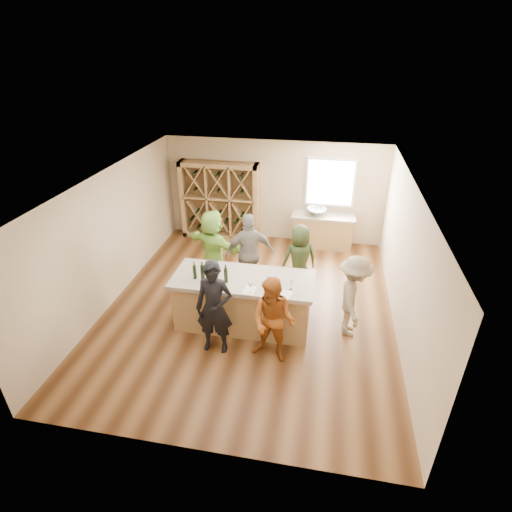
% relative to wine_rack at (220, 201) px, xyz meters
% --- Properties ---
extents(floor, '(6.00, 7.00, 0.10)m').
position_rel_wine_rack_xyz_m(floor, '(1.50, -3.27, -1.15)').
color(floor, brown).
rests_on(floor, ground).
extents(ceiling, '(6.00, 7.00, 0.10)m').
position_rel_wine_rack_xyz_m(ceiling, '(1.50, -3.27, 1.75)').
color(ceiling, white).
rests_on(ceiling, ground).
extents(wall_back, '(6.00, 0.10, 2.80)m').
position_rel_wine_rack_xyz_m(wall_back, '(1.50, 0.28, 0.30)').
color(wall_back, '#BFA98B').
rests_on(wall_back, ground).
extents(wall_front, '(6.00, 0.10, 2.80)m').
position_rel_wine_rack_xyz_m(wall_front, '(1.50, -6.82, 0.30)').
color(wall_front, '#BFA98B').
rests_on(wall_front, ground).
extents(wall_left, '(0.10, 7.00, 2.80)m').
position_rel_wine_rack_xyz_m(wall_left, '(-1.55, -3.27, 0.30)').
color(wall_left, '#BFA98B').
rests_on(wall_left, ground).
extents(wall_right, '(0.10, 7.00, 2.80)m').
position_rel_wine_rack_xyz_m(wall_right, '(4.55, -3.27, 0.30)').
color(wall_right, '#BFA98B').
rests_on(wall_right, ground).
extents(window_frame, '(1.30, 0.06, 1.30)m').
position_rel_wine_rack_xyz_m(window_frame, '(3.00, 0.20, 0.65)').
color(window_frame, white).
rests_on(window_frame, wall_back).
extents(window_pane, '(1.18, 0.01, 1.18)m').
position_rel_wine_rack_xyz_m(window_pane, '(3.00, 0.17, 0.65)').
color(window_pane, white).
rests_on(window_pane, wall_back).
extents(wine_rack, '(2.20, 0.45, 2.20)m').
position_rel_wine_rack_xyz_m(wine_rack, '(0.00, 0.00, 0.00)').
color(wine_rack, '#A07C4C').
rests_on(wine_rack, floor).
extents(back_counter_base, '(1.60, 0.58, 0.86)m').
position_rel_wine_rack_xyz_m(back_counter_base, '(2.90, -0.07, -0.67)').
color(back_counter_base, '#A07C4C').
rests_on(back_counter_base, floor).
extents(back_counter_top, '(1.70, 0.62, 0.06)m').
position_rel_wine_rack_xyz_m(back_counter_top, '(2.90, -0.07, -0.21)').
color(back_counter_top, gray).
rests_on(back_counter_top, back_counter_base).
extents(sink, '(0.54, 0.54, 0.19)m').
position_rel_wine_rack_xyz_m(sink, '(2.70, -0.07, -0.09)').
color(sink, silver).
rests_on(sink, back_counter_top).
extents(faucet, '(0.02, 0.02, 0.30)m').
position_rel_wine_rack_xyz_m(faucet, '(2.70, 0.11, -0.03)').
color(faucet, silver).
rests_on(faucet, back_counter_top).
extents(tasting_counter_base, '(2.60, 1.00, 1.00)m').
position_rel_wine_rack_xyz_m(tasting_counter_base, '(1.49, -3.85, -0.60)').
color(tasting_counter_base, '#A07C4C').
rests_on(tasting_counter_base, floor).
extents(tasting_counter_top, '(2.72, 1.12, 0.08)m').
position_rel_wine_rack_xyz_m(tasting_counter_top, '(1.49, -3.85, -0.06)').
color(tasting_counter_top, gray).
rests_on(tasting_counter_top, tasting_counter_base).
extents(wine_bottle_a, '(0.08, 0.08, 0.28)m').
position_rel_wine_rack_xyz_m(wine_bottle_a, '(0.60, -4.03, 0.12)').
color(wine_bottle_a, black).
rests_on(wine_bottle_a, tasting_counter_top).
extents(wine_bottle_b, '(0.10, 0.10, 0.32)m').
position_rel_wine_rack_xyz_m(wine_bottle_b, '(0.77, -4.07, 0.14)').
color(wine_bottle_b, black).
rests_on(wine_bottle_b, tasting_counter_top).
extents(wine_bottle_c, '(0.08, 0.08, 0.29)m').
position_rel_wine_rack_xyz_m(wine_bottle_c, '(0.91, -3.92, 0.13)').
color(wine_bottle_c, black).
rests_on(wine_bottle_c, tasting_counter_top).
extents(wine_bottle_e, '(0.08, 0.08, 0.29)m').
position_rel_wine_rack_xyz_m(wine_bottle_e, '(1.21, -4.05, 0.13)').
color(wine_bottle_e, black).
rests_on(wine_bottle_e, tasting_counter_top).
extents(wine_glass_a, '(0.08, 0.08, 0.19)m').
position_rel_wine_rack_xyz_m(wine_glass_a, '(1.20, -4.29, 0.08)').
color(wine_glass_a, white).
rests_on(wine_glass_a, tasting_counter_top).
extents(wine_glass_b, '(0.10, 0.10, 0.19)m').
position_rel_wine_rack_xyz_m(wine_glass_b, '(1.73, -4.31, 0.08)').
color(wine_glass_b, white).
rests_on(wine_glass_b, tasting_counter_top).
extents(wine_glass_c, '(0.07, 0.07, 0.17)m').
position_rel_wine_rack_xyz_m(wine_glass_c, '(2.15, -4.34, 0.06)').
color(wine_glass_c, white).
rests_on(wine_glass_c, tasting_counter_top).
extents(wine_glass_d, '(0.09, 0.09, 0.18)m').
position_rel_wine_rack_xyz_m(wine_glass_d, '(1.99, -3.99, 0.07)').
color(wine_glass_d, white).
rests_on(wine_glass_d, tasting_counter_top).
extents(wine_glass_e, '(0.08, 0.08, 0.20)m').
position_rel_wine_rack_xyz_m(wine_glass_e, '(2.43, -4.08, 0.08)').
color(wine_glass_e, white).
rests_on(wine_glass_e, tasting_counter_top).
extents(tasting_menu_a, '(0.24, 0.33, 0.00)m').
position_rel_wine_rack_xyz_m(tasting_menu_a, '(1.11, -4.28, -0.02)').
color(tasting_menu_a, white).
rests_on(tasting_menu_a, tasting_counter_top).
extents(tasting_menu_b, '(0.23, 0.30, 0.00)m').
position_rel_wine_rack_xyz_m(tasting_menu_b, '(1.70, -4.24, -0.02)').
color(tasting_menu_b, white).
rests_on(tasting_menu_b, tasting_counter_top).
extents(tasting_menu_c, '(0.29, 0.33, 0.00)m').
position_rel_wine_rack_xyz_m(tasting_menu_c, '(2.36, -4.27, -0.02)').
color(tasting_menu_c, white).
rests_on(tasting_menu_c, tasting_counter_top).
extents(person_near_left, '(0.68, 0.51, 1.84)m').
position_rel_wine_rack_xyz_m(person_near_left, '(1.15, -4.68, -0.18)').
color(person_near_left, black).
rests_on(person_near_left, floor).
extents(person_near_right, '(0.88, 0.62, 1.65)m').
position_rel_wine_rack_xyz_m(person_near_right, '(2.21, -4.73, -0.27)').
color(person_near_right, '#994C19').
rests_on(person_near_right, floor).
extents(person_server, '(0.53, 1.09, 1.67)m').
position_rel_wine_rack_xyz_m(person_server, '(3.59, -3.74, -0.27)').
color(person_server, gray).
rests_on(person_server, floor).
extents(person_far_mid, '(1.21, 0.90, 1.86)m').
position_rel_wine_rack_xyz_m(person_far_mid, '(1.36, -2.56, -0.17)').
color(person_far_mid, slate).
rests_on(person_far_mid, floor).
extents(person_far_right, '(0.93, 0.78, 1.62)m').
position_rel_wine_rack_xyz_m(person_far_right, '(2.46, -2.44, -0.29)').
color(person_far_right, '#263319').
rests_on(person_far_right, floor).
extents(person_far_left, '(1.78, 1.24, 1.81)m').
position_rel_wine_rack_xyz_m(person_far_left, '(0.49, -2.42, -0.19)').
color(person_far_left, '#8CC64C').
rests_on(person_far_left, floor).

